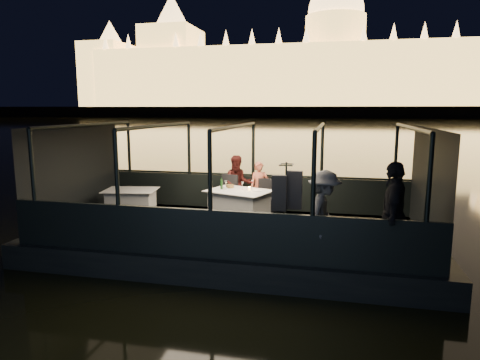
% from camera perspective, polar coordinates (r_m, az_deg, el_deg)
% --- Properties ---
extents(river_water, '(500.00, 500.00, 0.00)m').
position_cam_1_polar(river_water, '(89.20, 11.43, 7.25)').
color(river_water, black).
rests_on(river_water, ground).
extents(boat_hull, '(8.60, 4.40, 1.00)m').
position_cam_1_polar(boat_hull, '(9.90, -0.52, -9.26)').
color(boat_hull, black).
rests_on(boat_hull, river_water).
extents(boat_deck, '(8.00, 4.00, 0.04)m').
position_cam_1_polar(boat_deck, '(9.75, -0.52, -6.59)').
color(boat_deck, black).
rests_on(boat_deck, boat_hull).
extents(gunwale_port, '(8.00, 0.08, 0.90)m').
position_cam_1_polar(gunwale_port, '(11.55, 1.75, -1.66)').
color(gunwale_port, black).
rests_on(gunwale_port, boat_deck).
extents(gunwale_starboard, '(8.00, 0.08, 0.90)m').
position_cam_1_polar(gunwale_starboard, '(7.77, -3.94, -7.23)').
color(gunwale_starboard, black).
rests_on(gunwale_starboard, boat_deck).
extents(cabin_glass_port, '(8.00, 0.02, 1.40)m').
position_cam_1_polar(cabin_glass_port, '(11.38, 1.78, 4.03)').
color(cabin_glass_port, '#99B2B2').
rests_on(cabin_glass_port, gunwale_port).
extents(cabin_glass_starboard, '(8.00, 0.02, 1.40)m').
position_cam_1_polar(cabin_glass_starboard, '(7.52, -4.03, 1.20)').
color(cabin_glass_starboard, '#99B2B2').
rests_on(cabin_glass_starboard, gunwale_starboard).
extents(cabin_roof_glass, '(8.00, 4.00, 0.02)m').
position_cam_1_polar(cabin_roof_glass, '(9.38, -0.54, 7.16)').
color(cabin_roof_glass, '#99B2B2').
rests_on(cabin_roof_glass, boat_deck).
extents(end_wall_fore, '(0.02, 4.00, 2.30)m').
position_cam_1_polar(end_wall_fore, '(11.11, -21.05, 0.93)').
color(end_wall_fore, black).
rests_on(end_wall_fore, boat_deck).
extents(end_wall_aft, '(0.02, 4.00, 2.30)m').
position_cam_1_polar(end_wall_aft, '(9.43, 23.85, -0.67)').
color(end_wall_aft, black).
rests_on(end_wall_aft, boat_deck).
extents(canopy_ribs, '(8.00, 4.00, 2.30)m').
position_cam_1_polar(canopy_ribs, '(9.50, -0.53, 0.21)').
color(canopy_ribs, black).
rests_on(canopy_ribs, boat_deck).
extents(embankment, '(400.00, 140.00, 6.00)m').
position_cam_1_polar(embankment, '(219.14, 12.31, 8.69)').
color(embankment, '#423D33').
rests_on(embankment, ground).
extents(parliament_building, '(220.00, 32.00, 60.00)m').
position_cam_1_polar(parliament_building, '(185.94, 12.51, 17.24)').
color(parliament_building, '#F2D18C').
rests_on(parliament_building, embankment).
extents(dining_table_central, '(1.72, 1.47, 0.77)m').
position_cam_1_polar(dining_table_central, '(10.23, -0.10, -3.49)').
color(dining_table_central, white).
rests_on(dining_table_central, boat_deck).
extents(dining_table_aft, '(1.42, 1.13, 0.68)m').
position_cam_1_polar(dining_table_aft, '(11.13, -14.31, -2.72)').
color(dining_table_aft, silver).
rests_on(dining_table_aft, boat_deck).
extents(chair_port_left, '(0.59, 0.59, 1.00)m').
position_cam_1_polar(chair_port_left, '(10.88, -1.60, -2.35)').
color(chair_port_left, black).
rests_on(chair_port_left, boat_deck).
extents(chair_port_right, '(0.45, 0.45, 0.92)m').
position_cam_1_polar(chair_port_right, '(10.79, 3.39, -2.47)').
color(chair_port_right, black).
rests_on(chair_port_right, boat_deck).
extents(coat_stand, '(0.51, 0.43, 1.72)m').
position_cam_1_polar(coat_stand, '(8.01, 6.10, -3.41)').
color(coat_stand, black).
rests_on(coat_stand, boat_deck).
extents(person_woman_coral, '(0.55, 0.44, 1.34)m').
position_cam_1_polar(person_woman_coral, '(11.07, 2.60, -0.57)').
color(person_woman_coral, '#D76C4E').
rests_on(person_woman_coral, boat_deck).
extents(person_man_maroon, '(0.84, 0.73, 1.49)m').
position_cam_1_polar(person_man_maroon, '(11.14, -0.31, -0.50)').
color(person_man_maroon, '#421512').
rests_on(person_man_maroon, boat_deck).
extents(passenger_stripe, '(0.73, 1.12, 1.61)m').
position_cam_1_polar(passenger_stripe, '(7.82, 11.13, -4.24)').
color(passenger_stripe, silver).
rests_on(passenger_stripe, boat_deck).
extents(passenger_dark, '(0.63, 1.13, 1.82)m').
position_cam_1_polar(passenger_dark, '(7.76, 19.74, -4.73)').
color(passenger_dark, black).
rests_on(passenger_dark, boat_deck).
extents(wine_bottle, '(0.06, 0.06, 0.28)m').
position_cam_1_polar(wine_bottle, '(10.30, -2.47, -0.40)').
color(wine_bottle, '#143915').
rests_on(wine_bottle, dining_table_central).
extents(bread_basket, '(0.25, 0.25, 0.08)m').
position_cam_1_polar(bread_basket, '(10.49, -1.36, -0.82)').
color(bread_basket, brown).
rests_on(bread_basket, dining_table_central).
extents(amber_candle, '(0.06, 0.06, 0.08)m').
position_cam_1_polar(amber_candle, '(10.18, 1.25, -1.14)').
color(amber_candle, '#FFB43F').
rests_on(amber_candle, dining_table_central).
extents(plate_near, '(0.30, 0.30, 0.02)m').
position_cam_1_polar(plate_near, '(10.07, 2.25, -1.44)').
color(plate_near, white).
rests_on(plate_near, dining_table_central).
extents(plate_far, '(0.29, 0.29, 0.02)m').
position_cam_1_polar(plate_far, '(10.54, -1.61, -0.94)').
color(plate_far, white).
rests_on(plate_far, dining_table_central).
extents(wine_glass_white, '(0.08, 0.08, 0.21)m').
position_cam_1_polar(wine_glass_white, '(10.28, -1.89, -0.72)').
color(wine_glass_white, silver).
rests_on(wine_glass_white, dining_table_central).
extents(wine_glass_red, '(0.09, 0.09, 0.20)m').
position_cam_1_polar(wine_glass_red, '(10.38, 1.66, -0.62)').
color(wine_glass_red, silver).
rests_on(wine_glass_red, dining_table_central).
extents(wine_glass_empty, '(0.07, 0.07, 0.19)m').
position_cam_1_polar(wine_glass_empty, '(10.19, 0.32, -0.81)').
color(wine_glass_empty, silver).
rests_on(wine_glass_empty, dining_table_central).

